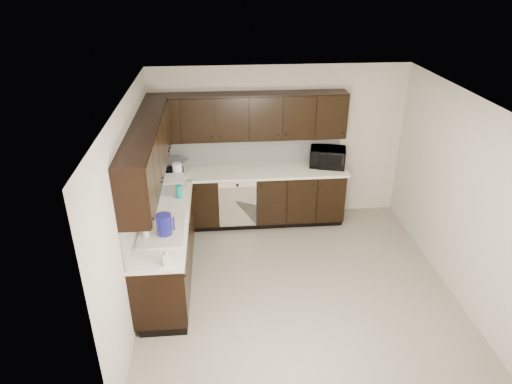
# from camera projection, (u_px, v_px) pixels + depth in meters

# --- Properties ---
(floor) EXTENTS (4.00, 4.00, 0.00)m
(floor) POSITION_uv_depth(u_px,v_px,m) (296.00, 285.00, 6.08)
(floor) COLOR gray
(floor) RESTS_ON ground
(ceiling) EXTENTS (4.00, 4.00, 0.00)m
(ceiling) POSITION_uv_depth(u_px,v_px,m) (305.00, 101.00, 4.96)
(ceiling) COLOR white
(ceiling) RESTS_ON wall_back
(wall_back) EXTENTS (4.00, 0.02, 2.50)m
(wall_back) POSITION_uv_depth(u_px,v_px,m) (279.00, 144.00, 7.30)
(wall_back) COLOR beige
(wall_back) RESTS_ON floor
(wall_left) EXTENTS (0.02, 4.00, 2.50)m
(wall_left) POSITION_uv_depth(u_px,v_px,m) (132.00, 209.00, 5.37)
(wall_left) COLOR beige
(wall_left) RESTS_ON floor
(wall_right) EXTENTS (0.02, 4.00, 2.50)m
(wall_right) POSITION_uv_depth(u_px,v_px,m) (459.00, 196.00, 5.67)
(wall_right) COLOR beige
(wall_right) RESTS_ON floor
(wall_front) EXTENTS (4.00, 0.02, 2.50)m
(wall_front) POSITION_uv_depth(u_px,v_px,m) (342.00, 317.00, 3.74)
(wall_front) COLOR beige
(wall_front) RESTS_ON floor
(lower_cabinets) EXTENTS (3.00, 2.80, 0.90)m
(lower_cabinets) POSITION_uv_depth(u_px,v_px,m) (218.00, 220.00, 6.81)
(lower_cabinets) COLOR black
(lower_cabinets) RESTS_ON floor
(countertop) EXTENTS (3.03, 2.83, 0.04)m
(countertop) POSITION_uv_depth(u_px,v_px,m) (217.00, 189.00, 6.58)
(countertop) COLOR white
(countertop) RESTS_ON lower_cabinets
(backsplash) EXTENTS (3.00, 2.80, 0.48)m
(backsplash) POSITION_uv_depth(u_px,v_px,m) (202.00, 168.00, 6.63)
(backsplash) COLOR silver
(backsplash) RESTS_ON countertop
(upper_cabinets) EXTENTS (3.00, 2.80, 0.70)m
(upper_cabinets) POSITION_uv_depth(u_px,v_px,m) (208.00, 131.00, 6.27)
(upper_cabinets) COLOR black
(upper_cabinets) RESTS_ON wall_back
(dishwasher) EXTENTS (0.58, 0.04, 0.78)m
(dishwasher) POSITION_uv_depth(u_px,v_px,m) (238.00, 202.00, 7.04)
(dishwasher) COLOR beige
(dishwasher) RESTS_ON lower_cabinets
(sink) EXTENTS (0.54, 0.82, 0.42)m
(sink) POSITION_uv_depth(u_px,v_px,m) (163.00, 235.00, 5.55)
(sink) COLOR beige
(sink) RESTS_ON countertop
(microwave) EXTENTS (0.63, 0.50, 0.30)m
(microwave) POSITION_uv_depth(u_px,v_px,m) (327.00, 157.00, 7.21)
(microwave) COLOR black
(microwave) RESTS_ON countertop
(soap_bottle_a) EXTENTS (0.10, 0.10, 0.20)m
(soap_bottle_a) POSITION_uv_depth(u_px,v_px,m) (167.00, 256.00, 4.88)
(soap_bottle_a) COLOR gray
(soap_bottle_a) RESTS_ON countertop
(soap_bottle_b) EXTENTS (0.09, 0.09, 0.21)m
(soap_bottle_b) POSITION_uv_depth(u_px,v_px,m) (145.00, 230.00, 5.34)
(soap_bottle_b) COLOR gray
(soap_bottle_b) RESTS_ON countertop
(toaster_oven) EXTENTS (0.43, 0.39, 0.22)m
(toaster_oven) POSITION_uv_depth(u_px,v_px,m) (175.00, 167.00, 6.97)
(toaster_oven) COLOR #B1B1B4
(toaster_oven) RESTS_ON countertop
(storage_bin) EXTENTS (0.52, 0.44, 0.18)m
(storage_bin) POSITION_uv_depth(u_px,v_px,m) (167.00, 185.00, 6.47)
(storage_bin) COLOR silver
(storage_bin) RESTS_ON countertop
(blue_pitcher) EXTENTS (0.24, 0.24, 0.27)m
(blue_pitcher) POSITION_uv_depth(u_px,v_px,m) (164.00, 225.00, 5.38)
(blue_pitcher) COLOR #0F0E89
(blue_pitcher) RESTS_ON countertop
(teal_tumbler) EXTENTS (0.09, 0.09, 0.19)m
(teal_tumbler) POSITION_uv_depth(u_px,v_px,m) (179.00, 192.00, 6.26)
(teal_tumbler) COLOR #0D9892
(teal_tumbler) RESTS_ON countertop
(paper_towel_roll) EXTENTS (0.14, 0.14, 0.30)m
(paper_towel_roll) POSITION_uv_depth(u_px,v_px,m) (178.00, 173.00, 6.67)
(paper_towel_roll) COLOR white
(paper_towel_roll) RESTS_ON countertop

